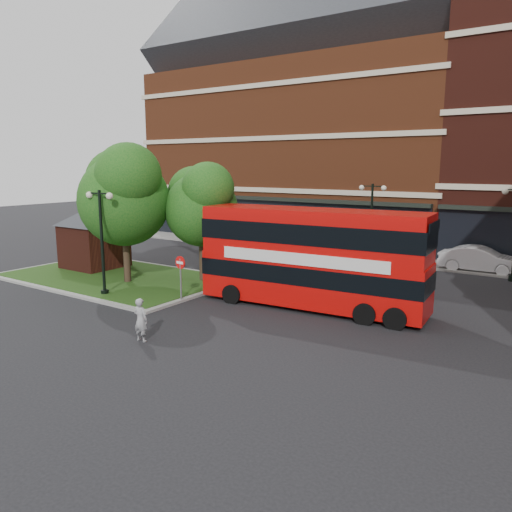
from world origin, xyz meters
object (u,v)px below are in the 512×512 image
Objects in this scene: bus at (312,252)px; woman at (141,320)px; car_silver at (338,249)px; car_white at (480,259)px.

bus reaches higher than woman.
bus is 2.46× the size of car_silver.
bus is at bearing -159.56° from car_silver.
bus is at bearing 157.41° from car_white.
car_white is (8.55, 0.96, 0.05)m from car_silver.
car_silver is 8.61m from car_white.
car_white is at bearing -114.86° from woman.
bus is 6.40× the size of woman.
woman reaches higher than car_silver.
car_silver is at bearing 104.87° from bus.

